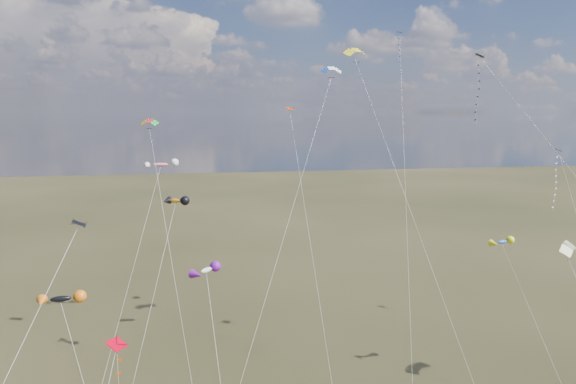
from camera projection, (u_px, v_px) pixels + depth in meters
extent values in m
cube|color=black|center=(480.00, 56.00, 49.77)|extent=(1.02, 1.07, 0.40)
cube|color=#0D1A45|center=(400.00, 32.00, 67.03)|extent=(0.96, 0.96, 0.24)
cylinder|color=silver|center=(405.00, 186.00, 58.35)|extent=(6.55, 22.59, 37.28)
cube|color=black|center=(79.00, 223.00, 33.91)|extent=(0.92, 0.99, 0.38)
cube|color=#B70015|center=(117.00, 344.00, 31.12)|extent=(1.35, 1.37, 0.44)
cube|color=#0A1A47|center=(558.00, 150.00, 60.08)|extent=(0.92, 0.94, 0.28)
cube|color=#DE3200|center=(290.00, 108.00, 61.09)|extent=(1.29, 1.28, 0.29)
cylinder|color=silver|center=(310.00, 237.00, 54.93)|extent=(1.28, 17.23, 27.40)
cylinder|color=silver|center=(418.00, 223.00, 47.50)|extent=(6.05, 20.85, 33.50)
cylinder|color=silver|center=(280.00, 244.00, 44.61)|extent=(12.90, 15.62, 31.27)
cylinder|color=silver|center=(172.00, 259.00, 49.21)|extent=(4.50, 14.93, 26.05)
ellipsoid|color=black|center=(61.00, 299.00, 42.16)|extent=(3.42, 1.54, 1.11)
ellipsoid|color=orange|center=(175.00, 201.00, 51.38)|extent=(2.59, 2.04, 1.02)
cylinder|color=silver|center=(148.00, 319.00, 44.84)|extent=(4.73, 15.52, 18.18)
ellipsoid|color=silver|center=(206.00, 270.00, 38.34)|extent=(2.20, 2.20, 0.90)
ellipsoid|color=red|center=(161.00, 165.00, 62.62)|extent=(3.77, 1.24, 1.20)
cylinder|color=silver|center=(133.00, 266.00, 56.01)|extent=(5.52, 15.90, 20.63)
ellipsoid|color=blue|center=(502.00, 242.00, 49.66)|extent=(2.36, 1.36, 0.92)
cylinder|color=silver|center=(539.00, 330.00, 46.88)|extent=(3.01, 8.55, 14.54)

